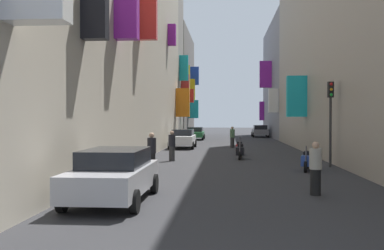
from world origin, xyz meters
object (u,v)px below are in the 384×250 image
pedestrian_near_right (172,146)px  pedestrian_near_left (316,169)px  parked_car_white (183,138)px  scooter_red (240,148)px  pedestrian_crossing (152,153)px  scooter_green (190,137)px  parked_car_green (195,133)px  scooter_black (240,151)px  scooter_blue (307,160)px  traffic_light_near_corner (331,109)px  pedestrian_mid_street (232,137)px  parked_car_silver (114,174)px  parked_car_grey (260,131)px

pedestrian_near_right → pedestrian_near_left: bearing=-60.4°
parked_car_white → scooter_red: 7.19m
pedestrian_crossing → scooter_green: bearing=90.8°
parked_car_white → scooter_green: parked_car_white is taller
scooter_green → pedestrian_near_right: (0.61, -18.95, 0.36)m
pedestrian_crossing → parked_car_green: bearing=90.2°
pedestrian_crossing → pedestrian_near_right: bearing=86.9°
scooter_black → pedestrian_near_right: size_ratio=1.13×
parked_car_green → scooter_blue: parked_car_green is taller
pedestrian_near_left → traffic_light_near_corner: 8.23m
parked_car_green → pedestrian_near_right: pedestrian_near_right is taller
pedestrian_mid_street → parked_car_silver: bearing=-99.4°
parked_car_white → scooter_blue: (6.93, -13.67, -0.31)m
scooter_green → pedestrian_near_right: 18.96m
parked_car_green → scooter_blue: size_ratio=2.21×
scooter_red → pedestrian_crossing: size_ratio=1.08×
scooter_black → scooter_red: bearing=88.9°
scooter_blue → pedestrian_near_left: pedestrian_near_left is taller
scooter_blue → scooter_black: size_ratio=0.97×
scooter_red → pedestrian_near_left: size_ratio=1.13×
parked_car_white → traffic_light_near_corner: (8.28, -12.19, 2.02)m
scooter_red → pedestrian_near_right: bearing=-133.0°
pedestrian_near_right → parked_car_silver: bearing=-91.1°
parked_car_silver → traffic_light_near_corner: traffic_light_near_corner is taller
parked_car_silver → scooter_black: size_ratio=2.35×
parked_car_silver → traffic_light_near_corner: size_ratio=1.08×
scooter_black → pedestrian_mid_street: 9.18m
parked_car_grey → pedestrian_mid_street: 19.43m
parked_car_white → parked_car_grey: parked_car_grey is taller
parked_car_grey → pedestrian_near_right: (-7.10, -29.83, 0.06)m
pedestrian_near_left → pedestrian_crossing: bearing=139.7°
parked_car_grey → pedestrian_mid_street: bearing=-100.9°
pedestrian_crossing → parked_car_white: bearing=90.5°
scooter_black → pedestrian_crossing: (-4.02, -6.51, 0.40)m
parked_car_white → parked_car_grey: size_ratio=1.01×
parked_car_green → pedestrian_near_left: size_ratio=2.47×
parked_car_grey → pedestrian_near_left: bearing=-92.1°
scooter_black → traffic_light_near_corner: size_ratio=0.46×
traffic_light_near_corner → scooter_green: bearing=111.9°
parked_car_green → scooter_green: size_ratio=2.08×
parked_car_grey → scooter_black: 28.44m
parked_car_white → scooter_red: parked_car_white is taller
parked_car_silver → scooter_black: 13.55m
parked_car_green → pedestrian_near_left: bearing=-79.7°
traffic_light_near_corner → pedestrian_crossing: bearing=-162.1°
parked_car_green → scooter_black: bearing=-79.1°
parked_car_grey → pedestrian_near_right: 30.66m
pedestrian_near_left → pedestrian_near_right: bearing=119.6°
scooter_blue → scooter_green: bearing=107.5°
parked_car_grey → pedestrian_near_left: size_ratio=2.56×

